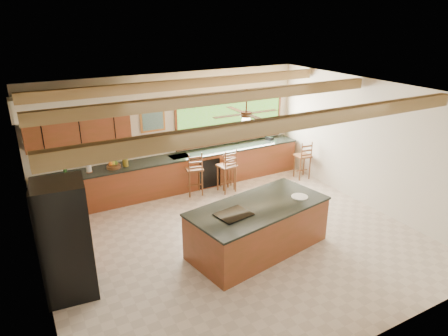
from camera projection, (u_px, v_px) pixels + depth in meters
ground at (236, 240)px, 8.24m from camera, size 7.20×7.20×0.00m
room_shell at (213, 130)px, 7.89m from camera, size 7.27×6.54×3.02m
counter_run at (155, 184)px, 9.76m from camera, size 7.12×3.10×1.25m
island at (258, 227)px, 7.76m from camera, size 2.92×1.74×0.98m
refrigerator at (65, 240)px, 6.34m from camera, size 0.85×0.83×2.00m
bar_stool_a at (195, 170)px, 10.02m from camera, size 0.49×0.49×1.17m
bar_stool_b at (228, 167)px, 10.19m from camera, size 0.47×0.47×1.17m
bar_stool_c at (228, 168)px, 10.40m from camera, size 0.43×0.43×1.01m
bar_stool_d at (304, 157)px, 11.04m from camera, size 0.44×0.44×1.10m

